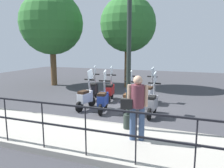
% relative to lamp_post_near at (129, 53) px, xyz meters
% --- Properties ---
extents(ground_plane, '(28.00, 28.00, 0.00)m').
position_rel_lamp_post_near_xyz_m(ground_plane, '(2.40, 0.93, -2.23)').
color(ground_plane, '#38383D').
extents(promenade_walkway, '(2.20, 20.00, 0.15)m').
position_rel_lamp_post_near_xyz_m(promenade_walkway, '(-0.75, 0.93, -2.16)').
color(promenade_walkway, '#A39E93').
rests_on(promenade_walkway, ground_plane).
extents(fence_railing, '(0.04, 16.03, 1.07)m').
position_rel_lamp_post_near_xyz_m(fence_railing, '(-1.80, 0.93, -1.35)').
color(fence_railing, black).
rests_on(fence_railing, promenade_walkway).
extents(lamp_post_near, '(0.26, 0.90, 4.67)m').
position_rel_lamp_post_near_xyz_m(lamp_post_near, '(0.00, 0.00, 0.00)').
color(lamp_post_near, '#232D28').
rests_on(lamp_post_near, promenade_walkway).
extents(pedestrian_with_bag, '(0.41, 0.63, 1.59)m').
position_rel_lamp_post_near_xyz_m(pedestrian_with_bag, '(-0.67, -0.40, -1.16)').
color(pedestrian_with_bag, '#384C70').
rests_on(pedestrian_with_bag, promenade_walkway).
extents(tree_large, '(3.79, 3.79, 5.70)m').
position_rel_lamp_post_near_xyz_m(tree_large, '(5.88, 6.52, 1.55)').
color(tree_large, brown).
rests_on(tree_large, ground_plane).
extents(tree_distant, '(3.22, 3.22, 5.30)m').
position_rel_lamp_post_near_xyz_m(tree_distant, '(6.90, 2.02, 1.43)').
color(tree_distant, brown).
rests_on(tree_distant, ground_plane).
extents(scooter_near_0, '(1.23, 0.44, 1.54)m').
position_rel_lamp_post_near_xyz_m(scooter_near_0, '(1.73, -0.37, -1.75)').
color(scooter_near_0, black).
rests_on(scooter_near_0, ground_plane).
extents(scooter_near_1, '(1.23, 0.44, 1.54)m').
position_rel_lamp_post_near_xyz_m(scooter_near_1, '(1.76, 0.48, -1.75)').
color(scooter_near_1, black).
rests_on(scooter_near_1, ground_plane).
extents(scooter_near_2, '(1.23, 0.46, 1.54)m').
position_rel_lamp_post_near_xyz_m(scooter_near_2, '(1.62, 1.42, -1.75)').
color(scooter_near_2, black).
rests_on(scooter_near_2, ground_plane).
extents(scooter_near_3, '(1.23, 0.46, 1.54)m').
position_rel_lamp_post_near_xyz_m(scooter_near_3, '(1.71, 2.19, -1.75)').
color(scooter_near_3, black).
rests_on(scooter_near_3, ground_plane).
extents(scooter_far_0, '(1.23, 0.45, 1.54)m').
position_rel_lamp_post_near_xyz_m(scooter_far_0, '(3.42, 0.02, -1.75)').
color(scooter_far_0, black).
rests_on(scooter_far_0, ground_plane).
extents(scooter_far_1, '(1.22, 0.50, 1.54)m').
position_rel_lamp_post_near_xyz_m(scooter_far_1, '(3.24, 0.86, -1.75)').
color(scooter_far_1, black).
rests_on(scooter_far_1, ground_plane).
extents(scooter_far_2, '(1.23, 0.46, 1.54)m').
position_rel_lamp_post_near_xyz_m(scooter_far_2, '(3.32, 1.79, -1.75)').
color(scooter_far_2, black).
rests_on(scooter_far_2, ground_plane).
extents(scooter_far_3, '(1.22, 0.51, 1.54)m').
position_rel_lamp_post_near_xyz_m(scooter_far_3, '(3.32, 2.59, -1.75)').
color(scooter_far_3, black).
rests_on(scooter_far_3, ground_plane).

